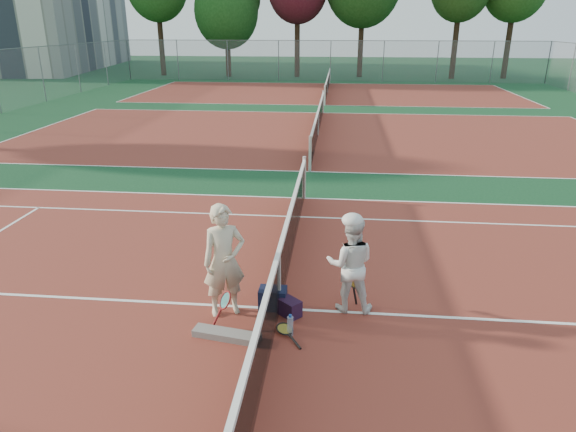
{
  "coord_description": "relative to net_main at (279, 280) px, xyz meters",
  "views": [
    {
      "loc": [
        0.84,
        -7.0,
        4.22
      ],
      "look_at": [
        0.0,
        1.38,
        1.05
      ],
      "focal_mm": 32.0,
      "sensor_mm": 36.0,
      "label": 1
    }
  ],
  "objects": [
    {
      "name": "sports_bag_navy",
      "position": [
        -0.1,
        0.03,
        -0.34
      ],
      "size": [
        0.43,
        0.3,
        0.34
      ],
      "primitive_type": "cube",
      "rotation": [
        0.0,
        0.0,
        -0.01
      ],
      "color": "black",
      "rests_on": "ground"
    },
    {
      "name": "sports_bag_purple",
      "position": [
        0.18,
        -0.18,
        -0.37
      ],
      "size": [
        0.4,
        0.39,
        0.27
      ],
      "primitive_type": "cube",
      "rotation": [
        0.0,
        0.0,
        -0.73
      ],
      "color": "black",
      "rests_on": "ground"
    },
    {
      "name": "racket_red",
      "position": [
        -0.74,
        -0.53,
        -0.24
      ],
      "size": [
        0.42,
        0.41,
        0.53
      ],
      "primitive_type": null,
      "rotation": [
        0.0,
        0.0,
        0.65
      ],
      "color": "maroon",
      "rests_on": "ground"
    },
    {
      "name": "racket_black_held",
      "position": [
        1.13,
        0.19,
        -0.22
      ],
      "size": [
        0.32,
        0.32,
        0.59
      ],
      "primitive_type": null,
      "rotation": [
        0.0,
        0.0,
        3.91
      ],
      "color": "black",
      "rests_on": "ground"
    },
    {
      "name": "net_far_b",
      "position": [
        0.0,
        27.0,
        0.0
      ],
      "size": [
        0.1,
        10.98,
        1.02
      ],
      "primitive_type": null,
      "color": "black",
      "rests_on": "ground"
    },
    {
      "name": "player_a",
      "position": [
        -0.81,
        -0.18,
        0.38
      ],
      "size": [
        0.76,
        0.66,
        1.77
      ],
      "primitive_type": "imported",
      "rotation": [
        0.0,
        0.0,
        0.44
      ],
      "color": "beige",
      "rests_on": "ground"
    },
    {
      "name": "water_bottle",
      "position": [
        0.24,
        -0.71,
        -0.36
      ],
      "size": [
        0.09,
        0.09,
        0.3
      ],
      "primitive_type": "cylinder",
      "color": "silver",
      "rests_on": "ground"
    },
    {
      "name": "ground",
      "position": [
        0.0,
        0.0,
        -0.51
      ],
      "size": [
        130.0,
        130.0,
        0.0
      ],
      "primitive_type": "plane",
      "color": "#0F381D",
      "rests_on": "ground"
    },
    {
      "name": "fence_back",
      "position": [
        0.0,
        34.0,
        0.99
      ],
      "size": [
        32.0,
        0.06,
        3.0
      ],
      "primitive_type": null,
      "color": "slate",
      "rests_on": "ground"
    },
    {
      "name": "court_main",
      "position": [
        0.0,
        0.0,
        -0.51
      ],
      "size": [
        23.77,
        10.97,
        0.01
      ],
      "primitive_type": "cube",
      "color": "maroon",
      "rests_on": "ground"
    },
    {
      "name": "court_far_b",
      "position": [
        0.0,
        27.0,
        -0.51
      ],
      "size": [
        23.77,
        10.97,
        0.01
      ],
      "primitive_type": "cube",
      "color": "maroon",
      "rests_on": "ground"
    },
    {
      "name": "net_main",
      "position": [
        0.0,
        0.0,
        0.0
      ],
      "size": [
        0.1,
        10.98,
        1.02
      ],
      "primitive_type": null,
      "color": "black",
      "rests_on": "ground"
    },
    {
      "name": "player_b",
      "position": [
        1.09,
        0.13,
        0.26
      ],
      "size": [
        0.75,
        0.59,
        1.53
      ],
      "primitive_type": "imported",
      "rotation": [
        0.0,
        0.0,
        3.13
      ],
      "color": "silver",
      "rests_on": "ground"
    },
    {
      "name": "net_cover_canvas",
      "position": [
        -0.65,
        -0.87,
        -0.46
      ],
      "size": [
        1.02,
        0.4,
        0.1
      ],
      "primitive_type": "cube",
      "rotation": [
        0.0,
        0.0,
        -0.17
      ],
      "color": "slate",
      "rests_on": "ground"
    },
    {
      "name": "tree_back_1",
      "position": [
        -8.59,
        37.02,
        4.62
      ],
      "size": [
        5.18,
        5.18,
        8.13
      ],
      "color": "#382314",
      "rests_on": "ground"
    },
    {
      "name": "net_far_a",
      "position": [
        0.0,
        13.5,
        0.0
      ],
      "size": [
        0.1,
        10.98,
        1.02
      ],
      "primitive_type": null,
      "color": "black",
      "rests_on": "ground"
    },
    {
      "name": "court_far_a",
      "position": [
        0.0,
        13.5,
        -0.51
      ],
      "size": [
        23.77,
        10.97,
        0.01
      ],
      "primitive_type": "cube",
      "color": "maroon",
      "rests_on": "ground"
    },
    {
      "name": "racket_spare",
      "position": [
        0.16,
        -0.66,
        -0.46
      ],
      "size": [
        0.56,
        0.65,
        0.1
      ],
      "primitive_type": null,
      "rotation": [
        0.0,
        0.0,
        2.16
      ],
      "color": "black",
      "rests_on": "ground"
    }
  ]
}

